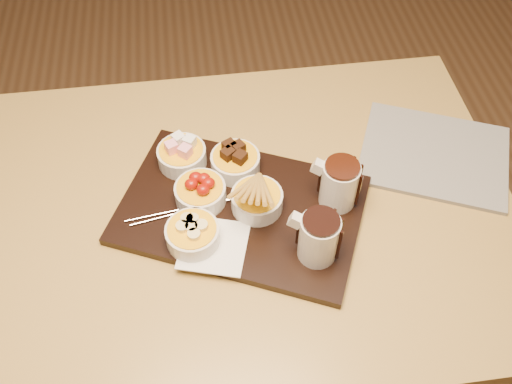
{
  "coord_description": "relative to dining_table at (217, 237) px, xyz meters",
  "views": [
    {
      "loc": [
        -0.01,
        -0.68,
        1.66
      ],
      "look_at": [
        0.08,
        -0.02,
        0.81
      ],
      "focal_mm": 40.0,
      "sensor_mm": 36.0,
      "label": 1
    }
  ],
  "objects": [
    {
      "name": "pitcher_dark_chocolate",
      "position": [
        0.18,
        -0.14,
        0.17
      ],
      "size": [
        0.09,
        0.09,
        0.1
      ],
      "primitive_type": "cylinder",
      "rotation": [
        0.0,
        0.0,
        -0.43
      ],
      "color": "silver",
      "rests_on": "serving_board"
    },
    {
      "name": "serving_board",
      "position": [
        0.05,
        -0.02,
        0.11
      ],
      "size": [
        0.54,
        0.46,
        0.02
      ],
      "primitive_type": "cube",
      "rotation": [
        0.0,
        0.0,
        -0.43
      ],
      "color": "black",
      "rests_on": "dining_table"
    },
    {
      "name": "napkin",
      "position": [
        -0.01,
        -0.1,
        0.12
      ],
      "size": [
        0.15,
        0.15,
        0.0
      ],
      "primitive_type": "cube",
      "rotation": [
        0.0,
        0.0,
        -0.29
      ],
      "color": "white",
      "rests_on": "serving_board"
    },
    {
      "name": "pitcher_milk_chocolate",
      "position": [
        0.24,
        -0.02,
        0.17
      ],
      "size": [
        0.09,
        0.09,
        0.1
      ],
      "primitive_type": "cylinder",
      "rotation": [
        0.0,
        0.0,
        -0.43
      ],
      "color": "silver",
      "rests_on": "serving_board"
    },
    {
      "name": "bowl_strawberries",
      "position": [
        -0.02,
        0.01,
        0.14
      ],
      "size": [
        0.1,
        0.1,
        0.04
      ],
      "primitive_type": "cylinder",
      "color": "silver",
      "rests_on": "serving_board"
    },
    {
      "name": "fondue_skewers",
      "position": [
        -0.04,
        -0.01,
        0.12
      ],
      "size": [
        0.06,
        0.26,
        0.01
      ],
      "primitive_type": null,
      "rotation": [
        0.0,
        0.0,
        -1.44
      ],
      "color": "silver",
      "rests_on": "serving_board"
    },
    {
      "name": "dining_table",
      "position": [
        0.0,
        0.0,
        0.0
      ],
      "size": [
        1.2,
        0.8,
        0.75
      ],
      "color": "#A7853E",
      "rests_on": "ground"
    },
    {
      "name": "ground",
      "position": [
        0.0,
        0.0,
        -0.65
      ],
      "size": [
        5.0,
        5.0,
        0.0
      ],
      "primitive_type": "plane",
      "color": "#56361D",
      "rests_on": "ground"
    },
    {
      "name": "bowl_biscotti",
      "position": [
        0.08,
        -0.02,
        0.14
      ],
      "size": [
        0.1,
        0.1,
        0.04
      ],
      "primitive_type": "cylinder",
      "color": "silver",
      "rests_on": "serving_board"
    },
    {
      "name": "bowl_cake",
      "position": [
        0.05,
        0.08,
        0.14
      ],
      "size": [
        0.1,
        0.1,
        0.04
      ],
      "primitive_type": "cylinder",
      "color": "silver",
      "rests_on": "serving_board"
    },
    {
      "name": "bowl_bananas",
      "position": [
        -0.04,
        -0.08,
        0.14
      ],
      "size": [
        0.1,
        0.1,
        0.04
      ],
      "primitive_type": "cylinder",
      "color": "silver",
      "rests_on": "serving_board"
    },
    {
      "name": "bowl_marshmallows",
      "position": [
        -0.05,
        0.11,
        0.14
      ],
      "size": [
        0.1,
        0.1,
        0.04
      ],
      "primitive_type": "cylinder",
      "color": "silver",
      "rests_on": "serving_board"
    },
    {
      "name": "newspaper",
      "position": [
        0.48,
        0.08,
        0.1
      ],
      "size": [
        0.37,
        0.34,
        0.01
      ],
      "primitive_type": "cube",
      "rotation": [
        0.0,
        0.0,
        -0.41
      ],
      "color": "beige",
      "rests_on": "dining_table"
    }
  ]
}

